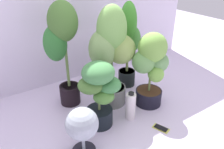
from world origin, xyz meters
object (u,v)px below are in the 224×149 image
(potted_plant_back_right, at_px, (127,41))
(nutrient_bottle, at_px, (131,106))
(cell_phone, at_px, (161,128))
(potted_plant_front_right, at_px, (151,66))
(potted_plant_center, at_px, (112,51))
(floor_fan, at_px, (82,125))
(potted_plant_back_left, at_px, (62,42))
(potted_plant_front_left, at_px, (99,90))

(potted_plant_back_right, relative_size, nutrient_bottle, 3.43)
(potted_plant_back_right, xyz_separation_m, nutrient_bottle, (-0.34, -0.52, -0.40))
(cell_phone, bearing_deg, potted_plant_front_right, 45.54)
(potted_plant_center, distance_m, nutrient_bottle, 0.53)
(potted_plant_front_right, xyz_separation_m, nutrient_bottle, (-0.29, -0.09, -0.29))
(potted_plant_front_right, distance_m, floor_fan, 0.88)
(potted_plant_back_left, relative_size, potted_plant_back_right, 1.07)
(potted_plant_center, bearing_deg, cell_phone, -77.09)
(potted_plant_front_right, bearing_deg, floor_fan, -165.38)
(potted_plant_back_right, xyz_separation_m, floor_fan, (-0.88, -0.65, -0.27))
(potted_plant_back_right, distance_m, floor_fan, 1.13)
(potted_plant_back_left, xyz_separation_m, potted_plant_center, (0.37, -0.23, -0.09))
(potted_plant_front_right, relative_size, floor_fan, 1.87)
(nutrient_bottle, bearing_deg, potted_plant_front_left, 163.62)
(potted_plant_front_right, height_order, potted_plant_back_left, potted_plant_back_left)
(potted_plant_back_left, bearing_deg, cell_phone, -58.03)
(cell_phone, bearing_deg, potted_plant_back_right, 55.32)
(potted_plant_center, bearing_deg, nutrient_bottle, -90.00)
(potted_plant_front_left, xyz_separation_m, nutrient_bottle, (0.27, -0.08, -0.22))
(potted_plant_center, xyz_separation_m, floor_fan, (-0.54, -0.44, -0.30))
(potted_plant_back_left, bearing_deg, potted_plant_front_right, -34.38)
(potted_plant_front_right, distance_m, nutrient_bottle, 0.42)
(potted_plant_front_right, bearing_deg, potted_plant_back_right, 83.85)
(potted_plant_front_left, bearing_deg, potted_plant_back_left, 102.33)
(potted_plant_front_left, distance_m, floor_fan, 0.36)
(potted_plant_center, relative_size, potted_plant_back_right, 1.04)
(potted_plant_front_right, relative_size, potted_plant_center, 0.76)
(potted_plant_back_left, bearing_deg, potted_plant_center, -32.15)
(potted_plant_back_right, bearing_deg, floor_fan, -143.74)
(potted_plant_center, bearing_deg, potted_plant_back_right, 31.59)
(potted_plant_back_left, height_order, potted_plant_center, potted_plant_back_left)
(potted_plant_back_right, bearing_deg, potted_plant_front_left, -144.44)
(potted_plant_back_left, distance_m, potted_plant_back_right, 0.72)
(floor_fan, relative_size, nutrient_bottle, 1.44)
(floor_fan, bearing_deg, potted_plant_center, 47.44)
(potted_plant_front_right, distance_m, potted_plant_back_right, 0.45)
(potted_plant_front_left, height_order, nutrient_bottle, potted_plant_front_left)
(potted_plant_front_left, height_order, floor_fan, potted_plant_front_left)
(cell_phone, xyz_separation_m, floor_fan, (-0.68, 0.13, 0.25))
(potted_plant_front_right, xyz_separation_m, floor_fan, (-0.84, -0.22, -0.16))
(potted_plant_back_right, bearing_deg, cell_phone, -104.90)
(potted_plant_front_right, distance_m, cell_phone, 0.57)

